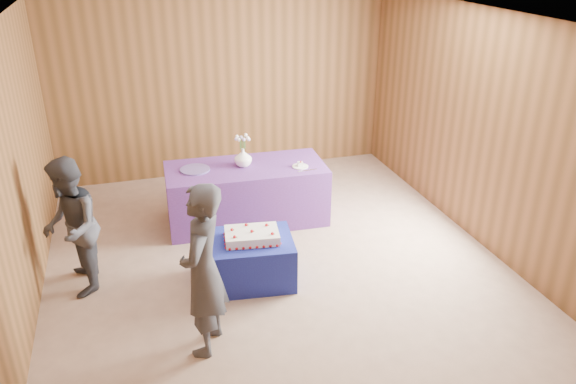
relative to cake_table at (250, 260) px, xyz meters
name	(u,v)px	position (x,y,z in m)	size (l,w,h in m)	color
ground	(278,268)	(0.35, 0.14, -0.25)	(6.00, 6.00, 0.00)	gray
room_shell	(277,113)	(0.35, 0.14, 1.55)	(5.04, 6.04, 2.72)	brown
cake_table	(250,260)	(0.00, 0.00, 0.00)	(0.90, 0.70, 0.50)	navy
serving_table	(246,194)	(0.28, 1.39, 0.12)	(2.00, 0.90, 0.75)	#60328B
sheet_cake	(252,235)	(0.02, -0.01, 0.30)	(0.63, 0.47, 0.14)	white
vase	(243,157)	(0.26, 1.42, 0.61)	(0.22, 0.22, 0.23)	white
flower_spray	(242,139)	(0.26, 1.42, 0.86)	(0.20, 0.20, 0.15)	#245A24
platter	(195,170)	(-0.35, 1.45, 0.51)	(0.37, 0.37, 0.02)	#5D4B96
plate	(300,166)	(0.93, 1.18, 0.51)	(0.20, 0.20, 0.01)	white
cake_slice	(300,164)	(0.93, 1.18, 0.54)	(0.07, 0.06, 0.08)	white
knife	(307,170)	(0.98, 1.04, 0.50)	(0.26, 0.02, 0.00)	silver
guest_left	(203,271)	(-0.62, -0.93, 0.55)	(0.59, 0.38, 1.61)	#33343C
guest_right	(71,228)	(-1.75, 0.35, 0.48)	(0.71, 0.55, 1.46)	#363841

